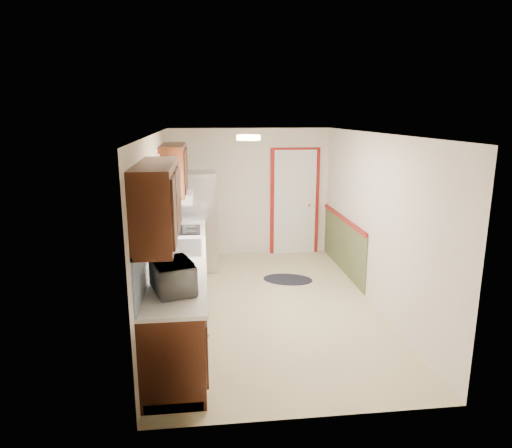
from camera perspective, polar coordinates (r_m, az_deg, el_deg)
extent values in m
cube|color=beige|center=(6.60, 1.60, -10.08)|extent=(3.20, 5.20, 0.12)
cube|color=white|center=(6.05, 1.75, 11.23)|extent=(3.20, 5.20, 0.12)
cube|color=#F1E3D0|center=(8.65, -0.72, 3.94)|extent=(3.20, 0.10, 2.40)
cube|color=#F1E3D0|center=(3.87, 7.06, -8.48)|extent=(3.20, 0.10, 2.40)
cube|color=#F1E3D0|center=(6.18, -12.21, -0.27)|extent=(0.10, 5.20, 2.40)
cube|color=#F1E3D0|center=(6.60, 14.68, 0.45)|extent=(0.10, 5.20, 2.40)
cube|color=#37180C|center=(6.10, -9.29, -7.73)|extent=(0.60, 4.00, 0.90)
cube|color=white|center=(5.95, -9.32, -3.50)|extent=(0.63, 4.00, 0.04)
cube|color=#5088C3|center=(5.89, -12.37, -0.82)|extent=(0.02, 4.00, 0.55)
cube|color=#37180C|center=(4.48, -12.25, 2.69)|extent=(0.35, 1.40, 0.75)
cube|color=#37180C|center=(7.14, -10.25, 6.75)|extent=(0.35, 1.20, 0.75)
cube|color=white|center=(5.90, -12.45, 3.23)|extent=(0.02, 1.00, 0.90)
cube|color=#BE4523|center=(5.85, -12.18, 6.62)|extent=(0.05, 1.12, 0.24)
cube|color=#B7B7BC|center=(6.03, -9.33, -3.00)|extent=(0.52, 0.82, 0.02)
cube|color=white|center=(7.25, -9.68, 3.28)|extent=(0.45, 0.60, 0.15)
cube|color=maroon|center=(8.78, 4.84, 2.71)|extent=(0.94, 0.05, 2.08)
cube|color=white|center=(8.76, 4.87, 2.68)|extent=(0.80, 0.04, 2.00)
cube|color=#4E5730|center=(8.01, 10.83, -2.59)|extent=(0.02, 2.30, 0.90)
cube|color=maroon|center=(7.89, 10.89, 0.68)|extent=(0.04, 2.30, 0.06)
cylinder|color=#FFD88C|center=(5.82, -0.94, 10.74)|extent=(0.30, 0.30, 0.06)
imported|color=white|center=(4.58, -10.33, -6.08)|extent=(0.45, 0.61, 0.37)
cube|color=#B7B7BC|center=(7.94, -7.49, 0.37)|extent=(0.72, 0.67, 1.70)
cylinder|color=black|center=(7.61, -9.27, -0.94)|extent=(0.02, 0.02, 1.19)
ellipsoid|color=black|center=(7.56, 3.99, -6.92)|extent=(0.93, 0.74, 0.01)
cube|color=black|center=(6.95, -9.00, -0.74)|extent=(0.49, 0.58, 0.02)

